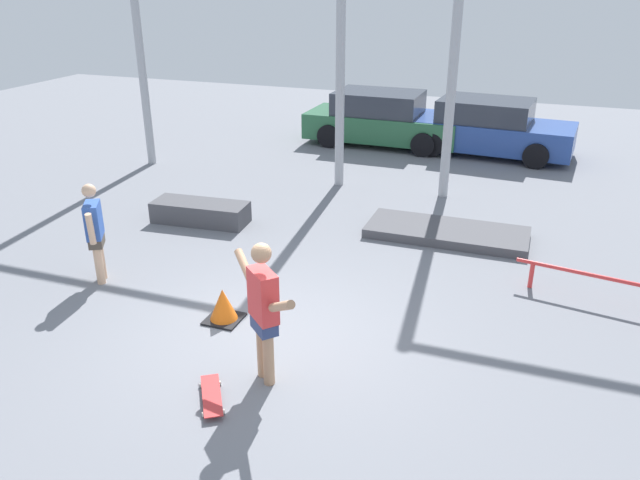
{
  "coord_description": "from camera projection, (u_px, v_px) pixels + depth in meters",
  "views": [
    {
      "loc": [
        3.04,
        -6.48,
        4.51
      ],
      "look_at": [
        0.13,
        1.56,
        0.8
      ],
      "focal_mm": 35.0,
      "sensor_mm": 36.0,
      "label": 1
    }
  ],
  "objects": [
    {
      "name": "skateboarder",
      "position": [
        263.0,
        307.0,
        7.09
      ],
      "size": [
        1.21,
        1.11,
        1.78
      ],
      "rotation": [
        0.0,
        0.0,
        -0.74
      ],
      "color": "tan",
      "rests_on": "ground_plane"
    },
    {
      "name": "grind_rail",
      "position": [
        612.0,
        283.0,
        9.0
      ],
      "size": [
        2.7,
        0.53,
        0.45
      ],
      "rotation": [
        0.0,
        0.0,
        -0.17
      ],
      "color": "red",
      "rests_on": "ground_plane"
    },
    {
      "name": "grind_box",
      "position": [
        200.0,
        212.0,
        12.06
      ],
      "size": [
        1.9,
        0.82,
        0.41
      ],
      "primitive_type": "cube",
      "rotation": [
        0.0,
        0.0,
        0.08
      ],
      "color": "#47474C",
      "rests_on": "ground_plane"
    },
    {
      "name": "parked_car_green",
      "position": [
        382.0,
        119.0,
        17.34
      ],
      "size": [
        4.26,
        2.0,
        1.45
      ],
      "rotation": [
        0.0,
        0.0,
        -0.01
      ],
      "color": "#28603D",
      "rests_on": "ground_plane"
    },
    {
      "name": "skateboard",
      "position": [
        212.0,
        396.0,
        7.09
      ],
      "size": [
        0.6,
        0.77,
        0.08
      ],
      "rotation": [
        0.0,
        0.0,
        -1.0
      ],
      "color": "red",
      "rests_on": "ground_plane"
    },
    {
      "name": "manual_pad",
      "position": [
        447.0,
        232.0,
        11.44
      ],
      "size": [
        2.91,
        1.2,
        0.17
      ],
      "primitive_type": "cube",
      "rotation": [
        0.0,
        0.0,
        0.0
      ],
      "color": "#47474C",
      "rests_on": "ground_plane"
    },
    {
      "name": "canopy_support_right",
      "position": [
        598.0,
        10.0,
        11.24
      ],
      "size": [
        5.2,
        0.2,
        6.44
      ],
      "color": "#A5A8AD",
      "rests_on": "ground_plane"
    },
    {
      "name": "traffic_cone",
      "position": [
        223.0,
        305.0,
        8.65
      ],
      "size": [
        0.48,
        0.48,
        0.48
      ],
      "color": "black",
      "rests_on": "ground_plane"
    },
    {
      "name": "parked_car_blue",
      "position": [
        489.0,
        128.0,
        16.42
      ],
      "size": [
        4.35,
        2.24,
        1.43
      ],
      "rotation": [
        0.0,
        0.0,
        -0.08
      ],
      "color": "#284793",
      "rests_on": "ground_plane"
    },
    {
      "name": "ground_plane",
      "position": [
        271.0,
        337.0,
        8.33
      ],
      "size": [
        36.0,
        36.0,
        0.0
      ],
      "primitive_type": "plane",
      "color": "slate"
    },
    {
      "name": "canopy_support_left",
      "position": [
        232.0,
        3.0,
        13.54
      ],
      "size": [
        5.2,
        0.2,
        6.44
      ],
      "color": "#A5A8AD",
      "rests_on": "ground_plane"
    },
    {
      "name": "bystander",
      "position": [
        95.0,
        230.0,
        9.51
      ],
      "size": [
        0.46,
        0.7,
        1.6
      ],
      "rotation": [
        0.0,
        0.0,
        2.1
      ],
      "color": "#DBAD89",
      "rests_on": "ground_plane"
    }
  ]
}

